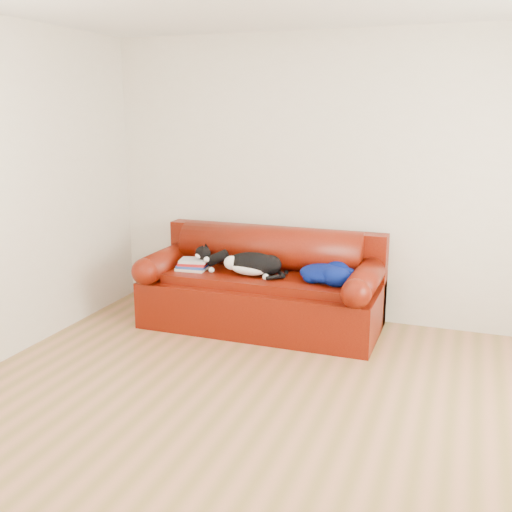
# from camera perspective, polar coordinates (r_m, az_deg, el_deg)

# --- Properties ---
(ground) EXTENTS (4.50, 4.50, 0.00)m
(ground) POSITION_cam_1_polar(r_m,az_deg,el_deg) (4.03, 1.46, -14.77)
(ground) COLOR olive
(ground) RESTS_ON ground
(room_shell) EXTENTS (4.52, 4.02, 2.61)m
(room_shell) POSITION_cam_1_polar(r_m,az_deg,el_deg) (3.52, 3.65, 9.57)
(room_shell) COLOR beige
(room_shell) RESTS_ON ground
(sofa_base) EXTENTS (2.10, 0.90, 0.50)m
(sofa_base) POSITION_cam_1_polar(r_m,az_deg,el_deg) (5.41, 0.53, -4.34)
(sofa_base) COLOR #3B0602
(sofa_base) RESTS_ON ground
(sofa_back) EXTENTS (2.10, 1.01, 0.88)m
(sofa_back) POSITION_cam_1_polar(r_m,az_deg,el_deg) (5.55, 1.38, -0.61)
(sofa_back) COLOR #3B0602
(sofa_back) RESTS_ON ground
(book_stack) EXTENTS (0.28, 0.23, 0.10)m
(book_stack) POSITION_cam_1_polar(r_m,az_deg,el_deg) (5.47, -6.01, -0.81)
(book_stack) COLOR beige
(book_stack) RESTS_ON sofa_base
(cat) EXTENTS (0.71, 0.31, 0.25)m
(cat) POSITION_cam_1_polar(r_m,az_deg,el_deg) (5.25, -0.36, -0.81)
(cat) COLOR black
(cat) RESTS_ON sofa_base
(blanket) EXTENTS (0.56, 0.56, 0.16)m
(blanket) POSITION_cam_1_polar(r_m,az_deg,el_deg) (5.12, 6.75, -1.59)
(blanket) COLOR #020248
(blanket) RESTS_ON sofa_base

